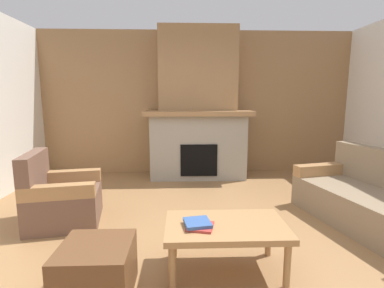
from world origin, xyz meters
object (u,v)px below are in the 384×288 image
(coffee_table, at_px, (226,230))
(fireplace, at_px, (198,114))
(armchair, at_px, (61,199))
(ottoman, at_px, (97,270))
(couch, at_px, (376,203))

(coffee_table, bearing_deg, fireplace, 91.24)
(armchair, bearing_deg, ottoman, -58.76)
(coffee_table, distance_m, ottoman, 1.05)
(fireplace, distance_m, ottoman, 3.56)
(fireplace, height_order, couch, fireplace)
(armchair, height_order, coffee_table, armchair)
(couch, bearing_deg, ottoman, -159.66)
(fireplace, xyz_separation_m, couch, (1.90, -2.24, -0.88))
(ottoman, bearing_deg, fireplace, 74.18)
(couch, xyz_separation_m, coffee_table, (-1.83, -0.79, 0.09))
(couch, distance_m, armchair, 3.62)
(armchair, distance_m, ottoman, 1.52)
(armchair, bearing_deg, coffee_table, -30.11)
(fireplace, height_order, coffee_table, fireplace)
(coffee_table, bearing_deg, ottoman, -165.45)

